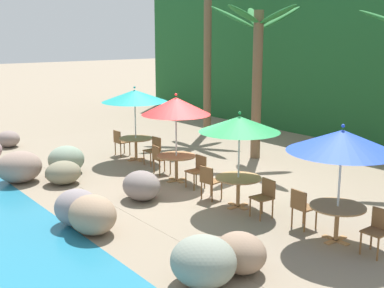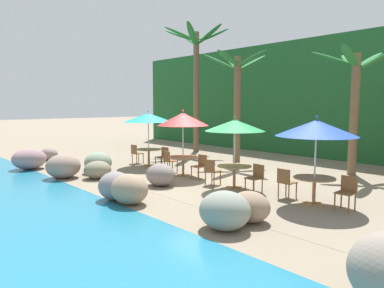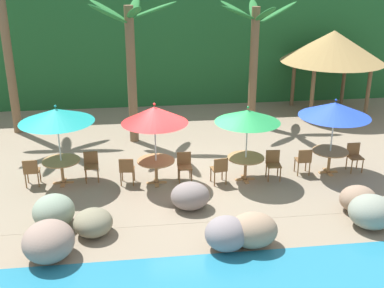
{
  "view_description": "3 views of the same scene",
  "coord_description": "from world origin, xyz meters",
  "views": [
    {
      "loc": [
        10.17,
        -8.13,
        4.09
      ],
      "look_at": [
        -0.39,
        -0.02,
        1.14
      ],
      "focal_mm": 47.01,
      "sensor_mm": 36.0,
      "label": 1
    },
    {
      "loc": [
        9.46,
        -8.9,
        2.68
      ],
      "look_at": [
        -0.4,
        -0.17,
        1.25
      ],
      "focal_mm": 34.16,
      "sensor_mm": 36.0,
      "label": 2
    },
    {
      "loc": [
        -1.5,
        -13.19,
        6.29
      ],
      "look_at": [
        0.15,
        -0.17,
        1.2
      ],
      "focal_mm": 45.22,
      "sensor_mm": 36.0,
      "label": 3
    }
  ],
  "objects": [
    {
      "name": "palm_tree_nearest",
      "position": [
        -5.93,
        5.02,
        4.77
      ],
      "size": [
        3.6,
        3.65,
        6.95
      ],
      "color": "brown",
      "rests_on": "ground"
    },
    {
      "name": "chair_green_inland",
      "position": [
        0.93,
        -0.49,
        0.51
      ],
      "size": [
        0.48,
        0.49,
        0.87
      ],
      "color": "brown",
      "rests_on": "ground"
    },
    {
      "name": "chair_blue_seaward",
      "position": [
        5.3,
        0.02,
        0.51
      ],
      "size": [
        0.43,
        0.44,
        0.87
      ],
      "color": "brown",
      "rests_on": "ground"
    },
    {
      "name": "umbrella_blue",
      "position": [
        4.45,
        -0.09,
        2.06
      ],
      "size": [
        2.13,
        2.13,
        2.39
      ],
      "color": "silver",
      "rests_on": "ground"
    },
    {
      "name": "dining_table_green",
      "position": [
        1.75,
        -0.27,
        0.61
      ],
      "size": [
        1.1,
        1.1,
        0.74
      ],
      "color": "#A37547",
      "rests_on": "ground"
    },
    {
      "name": "dining_table_teal",
      "position": [
        -3.67,
        0.18,
        0.61
      ],
      "size": [
        1.1,
        1.1,
        0.74
      ],
      "color": "#A37547",
      "rests_on": "ground"
    },
    {
      "name": "umbrella_green",
      "position": [
        1.75,
        -0.27,
        2.02
      ],
      "size": [
        1.91,
        1.91,
        2.32
      ],
      "color": "silver",
      "rests_on": "ground"
    },
    {
      "name": "chair_green_seaward",
      "position": [
        2.61,
        -0.25,
        0.51
      ],
      "size": [
        0.45,
        0.46,
        0.87
      ],
      "color": "brown",
      "rests_on": "ground"
    },
    {
      "name": "dining_table_blue",
      "position": [
        4.45,
        -0.09,
        0.61
      ],
      "size": [
        1.1,
        1.1,
        0.74
      ],
      "color": "#A37547",
      "rests_on": "ground"
    },
    {
      "name": "terrace_deck",
      "position": [
        0.0,
        0.0,
        0.0
      ],
      "size": [
        18.0,
        5.2,
        0.01
      ],
      "color": "gray",
      "rests_on": "ground"
    },
    {
      "name": "dining_table_red",
      "position": [
        -0.91,
        -0.17,
        0.61
      ],
      "size": [
        1.1,
        1.1,
        0.74
      ],
      "color": "#A37547",
      "rests_on": "ground"
    },
    {
      "name": "chair_red_inland",
      "position": [
        -1.77,
        -0.17,
        0.51
      ],
      "size": [
        0.46,
        0.47,
        0.87
      ],
      "color": "brown",
      "rests_on": "ground"
    },
    {
      "name": "chair_teal_seaward",
      "position": [
        -2.83,
        0.34,
        0.51
      ],
      "size": [
        0.45,
        0.46,
        0.87
      ],
      "color": "brown",
      "rests_on": "ground"
    },
    {
      "name": "palapa_hut",
      "position": [
        6.83,
        6.0,
        2.83
      ],
      "size": [
        4.29,
        4.29,
        3.49
      ],
      "color": "brown",
      "rests_on": "ground"
    },
    {
      "name": "chair_blue_inland",
      "position": [
        3.6,
        -0.15,
        0.51
      ],
      "size": [
        0.43,
        0.44,
        0.87
      ],
      "color": "brown",
      "rests_on": "ground"
    },
    {
      "name": "palm_tree_second",
      "position": [
        -1.52,
        3.5,
        3.33
      ],
      "size": [
        3.06,
        3.22,
        4.98
      ],
      "color": "brown",
      "rests_on": "ground"
    },
    {
      "name": "rock_seawall",
      "position": [
        0.94,
        -3.29,
        0.42
      ],
      "size": [
        17.34,
        3.35,
        1.05
      ],
      "color": "#7B755C",
      "rests_on": "ground"
    },
    {
      "name": "umbrella_red",
      "position": [
        -0.91,
        -0.17,
        2.13
      ],
      "size": [
        1.91,
        1.91,
        2.48
      ],
      "color": "silver",
      "rests_on": "ground"
    },
    {
      "name": "foliage_backdrop",
      "position": [
        0.0,
        9.0,
        3.0
      ],
      "size": [
        28.0,
        2.4,
        6.0
      ],
      "color": "#1E5628",
      "rests_on": "ground"
    },
    {
      "name": "ground_plane",
      "position": [
        0.0,
        0.0,
        0.0
      ],
      "size": [
        120.0,
        120.0,
        0.0
      ],
      "primitive_type": "plane",
      "color": "gray"
    },
    {
      "name": "chair_teal_inland",
      "position": [
        -4.52,
        0.07,
        0.51
      ],
      "size": [
        0.43,
        0.44,
        0.87
      ],
      "color": "brown",
      "rests_on": "ground"
    },
    {
      "name": "umbrella_teal",
      "position": [
        -3.67,
        0.18,
        2.12
      ],
      "size": [
        2.13,
        2.13,
        2.43
      ],
      "color": "silver",
      "rests_on": "ground"
    },
    {
      "name": "chair_red_seaward",
      "position": [
        -0.06,
        -0.07,
        0.51
      ],
      "size": [
        0.42,
        0.43,
        0.87
      ],
      "color": "brown",
      "rests_on": "ground"
    },
    {
      "name": "palm_tree_third",
      "position": [
        3.16,
        4.86,
        3.2
      ],
      "size": [
        3.16,
        3.29,
        4.78
      ],
      "color": "brown",
      "rests_on": "ground"
    }
  ]
}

